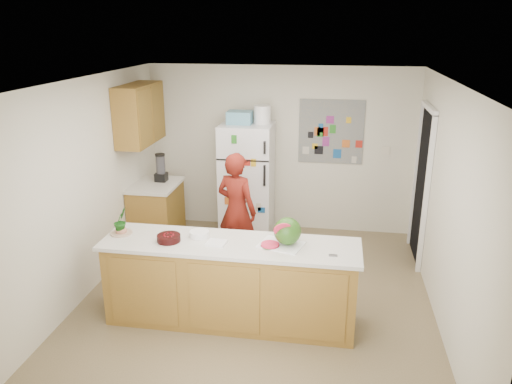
% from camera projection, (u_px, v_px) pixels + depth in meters
% --- Properties ---
extents(floor, '(4.00, 4.50, 0.02)m').
position_uv_depth(floor, '(257.00, 299.00, 5.86)').
color(floor, brown).
rests_on(floor, ground).
extents(wall_back, '(4.00, 0.02, 2.50)m').
position_uv_depth(wall_back, '(280.00, 149.00, 7.58)').
color(wall_back, beige).
rests_on(wall_back, ground).
extents(wall_left, '(0.02, 4.50, 2.50)m').
position_uv_depth(wall_left, '(86.00, 188.00, 5.77)').
color(wall_left, beige).
rests_on(wall_left, ground).
extents(wall_right, '(0.02, 4.50, 2.50)m').
position_uv_depth(wall_right, '(448.00, 208.00, 5.16)').
color(wall_right, beige).
rests_on(wall_right, ground).
extents(ceiling, '(4.00, 4.50, 0.02)m').
position_uv_depth(ceiling, '(257.00, 81.00, 5.06)').
color(ceiling, white).
rests_on(ceiling, wall_back).
extents(doorway, '(0.03, 0.85, 2.04)m').
position_uv_depth(doorway, '(422.00, 186.00, 6.59)').
color(doorway, black).
rests_on(doorway, ground).
extents(peninsula_base, '(2.60, 0.62, 0.88)m').
position_uv_depth(peninsula_base, '(231.00, 284.00, 5.28)').
color(peninsula_base, brown).
rests_on(peninsula_base, floor).
extents(peninsula_top, '(2.68, 0.70, 0.04)m').
position_uv_depth(peninsula_top, '(230.00, 244.00, 5.14)').
color(peninsula_top, silver).
rests_on(peninsula_top, peninsula_base).
extents(side_counter_base, '(0.60, 0.80, 0.86)m').
position_uv_depth(side_counter_base, '(157.00, 215.00, 7.25)').
color(side_counter_base, brown).
rests_on(side_counter_base, floor).
extents(side_counter_top, '(0.64, 0.84, 0.04)m').
position_uv_depth(side_counter_top, '(155.00, 185.00, 7.10)').
color(side_counter_top, silver).
rests_on(side_counter_top, side_counter_base).
extents(upper_cabinets, '(0.35, 1.00, 0.80)m').
position_uv_depth(upper_cabinets, '(140.00, 114.00, 6.75)').
color(upper_cabinets, brown).
rests_on(upper_cabinets, wall_left).
extents(refrigerator, '(0.75, 0.70, 1.70)m').
position_uv_depth(refrigerator, '(247.00, 180.00, 7.42)').
color(refrigerator, silver).
rests_on(refrigerator, floor).
extents(fridge_top_bin, '(0.35, 0.28, 0.18)m').
position_uv_depth(fridge_top_bin, '(240.00, 117.00, 7.13)').
color(fridge_top_bin, '#5999B2').
rests_on(fridge_top_bin, refrigerator).
extents(photo_collage, '(0.95, 0.01, 0.95)m').
position_uv_depth(photo_collage, '(331.00, 132.00, 7.35)').
color(photo_collage, slate).
rests_on(photo_collage, wall_back).
extents(person, '(0.66, 0.55, 1.54)m').
position_uv_depth(person, '(237.00, 210.00, 6.44)').
color(person, maroon).
rests_on(person, floor).
extents(blender_appliance, '(0.13, 0.13, 0.38)m').
position_uv_depth(blender_appliance, '(161.00, 168.00, 7.16)').
color(blender_appliance, black).
rests_on(blender_appliance, side_counter_top).
extents(cutting_board, '(0.50, 0.43, 0.01)m').
position_uv_depth(cutting_board, '(281.00, 245.00, 5.07)').
color(cutting_board, white).
rests_on(cutting_board, peninsula_top).
extents(watermelon, '(0.28, 0.28, 0.28)m').
position_uv_depth(watermelon, '(287.00, 231.00, 5.03)').
color(watermelon, '#2C5112').
rests_on(watermelon, cutting_board).
extents(watermelon_slice, '(0.18, 0.18, 0.02)m').
position_uv_depth(watermelon_slice, '(270.00, 244.00, 5.03)').
color(watermelon_slice, red).
rests_on(watermelon_slice, cutting_board).
extents(cherry_bowl, '(0.25, 0.25, 0.07)m').
position_uv_depth(cherry_bowl, '(169.00, 238.00, 5.15)').
color(cherry_bowl, black).
rests_on(cherry_bowl, peninsula_top).
extents(white_bowl, '(0.26, 0.26, 0.06)m').
position_uv_depth(white_bowl, '(199.00, 234.00, 5.27)').
color(white_bowl, white).
rests_on(white_bowl, peninsula_top).
extents(cobalt_bowl, '(0.16, 0.16, 0.05)m').
position_uv_depth(cobalt_bowl, '(167.00, 241.00, 5.11)').
color(cobalt_bowl, '#050E5E').
rests_on(cobalt_bowl, peninsula_top).
extents(plate, '(0.29, 0.29, 0.02)m').
position_uv_depth(plate, '(121.00, 233.00, 5.35)').
color(plate, '#B8A791').
rests_on(plate, peninsula_top).
extents(paper_towel, '(0.21, 0.19, 0.02)m').
position_uv_depth(paper_towel, '(216.00, 243.00, 5.10)').
color(paper_towel, white).
rests_on(paper_towel, peninsula_top).
extents(keys, '(0.08, 0.04, 0.01)m').
position_uv_depth(keys, '(333.00, 255.00, 4.83)').
color(keys, slate).
rests_on(keys, peninsula_top).
extents(potted_plant, '(0.16, 0.18, 0.29)m').
position_uv_depth(potted_plant, '(121.00, 221.00, 5.32)').
color(potted_plant, '#18410F').
rests_on(potted_plant, peninsula_top).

